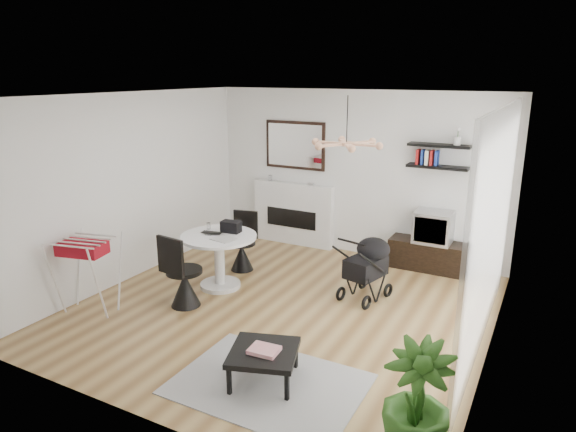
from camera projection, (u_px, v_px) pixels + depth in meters
The scene contains 25 objects.
floor at pixel (282, 308), 6.66m from camera, with size 5.00×5.00×0.00m, color brown.
ceiling at pixel (282, 96), 5.93m from camera, with size 5.00×5.00×0.00m, color white.
wall_back at pixel (355, 174), 8.42m from camera, with size 5.00×5.00×0.00m, color white.
wall_left at pixel (131, 187), 7.43m from camera, with size 5.00×5.00×0.00m, color white.
wall_right at pixel (500, 238), 5.17m from camera, with size 5.00×5.00×0.00m, color white.
sheer_curtain at pixel (492, 231), 5.38m from camera, with size 0.04×3.60×2.60m, color white.
fireplace at pixel (293, 206), 9.03m from camera, with size 1.50×0.17×2.16m.
shelf_lower at pixel (438, 167), 7.63m from camera, with size 0.90×0.25×0.04m, color black.
shelf_upper at pixel (439, 145), 7.55m from camera, with size 0.90×0.25×0.04m, color black.
pendant_lamp at pixel (346, 144), 6.02m from camera, with size 0.90×0.90×0.10m, color tan, non-canonical shape.
tv_console at pixel (429, 255), 7.93m from camera, with size 1.21×0.42×0.46m, color black.
crt_tv at pixel (434, 227), 7.78m from camera, with size 0.55×0.48×0.48m.
dining_table at pixel (219, 253), 7.20m from camera, with size 1.06×1.06×0.78m.
laptop at pixel (210, 234), 7.14m from camera, with size 0.30×0.19×0.02m, color black.
black_bag at pixel (231, 227), 7.24m from camera, with size 0.27×0.16×0.16m, color black.
newspaper at pixel (224, 239), 6.95m from camera, with size 0.31×0.25×0.01m, color silver.
drinking_glass at pixel (209, 226), 7.39m from camera, with size 0.06×0.06×0.09m, color white.
chair_far at pixel (242, 252), 7.92m from camera, with size 0.45×0.46×0.90m.
chair_near at pixel (184, 284), 6.66m from camera, with size 0.48×0.50×0.99m.
drying_rack at pixel (88, 274), 6.45m from camera, with size 0.77×0.74×0.98m.
stroller at pixel (368, 270), 6.91m from camera, with size 0.62×0.82×0.92m.
rug at pixel (269, 384), 5.04m from camera, with size 1.81×1.31×0.01m, color gray.
coffee_table at pixel (264, 353), 5.02m from camera, with size 0.82×0.82×0.33m.
magazines at pixel (264, 350), 4.97m from camera, with size 0.28×0.22×0.04m, color #CB3241.
potted_plant at pixel (417, 401), 4.00m from camera, with size 0.55×0.55×0.98m, color #285718.
Camera 1 is at (2.92, -5.34, 2.97)m, focal length 32.00 mm.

